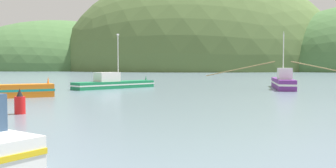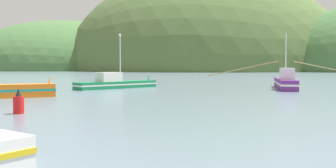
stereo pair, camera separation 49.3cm
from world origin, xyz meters
TOP-DOWN VIEW (x-y plane):
  - hill_far_left at (28.81, 204.95)m, footprint 151.88×121.50m
  - hill_mid_left at (-51.67, 218.28)m, footprint 115.34×92.28m
  - fishing_boat_green at (-5.67, 44.79)m, footprint 10.26×9.30m
  - fishing_boat_purple at (15.83, 42.99)m, footprint 19.01×11.95m
  - channel_buoy at (-9.19, 19.43)m, footprint 0.65×0.65m

SIDE VIEW (x-z plane):
  - hill_far_left at x=28.81m, z-range -53.70..53.70m
  - hill_mid_left at x=-51.67m, z-range -28.14..28.14m
  - channel_buoy at x=-9.19m, z-range -0.14..1.44m
  - fishing_boat_green at x=-5.67m, z-range -2.84..4.16m
  - fishing_boat_purple at x=15.83m, z-range -2.74..4.44m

